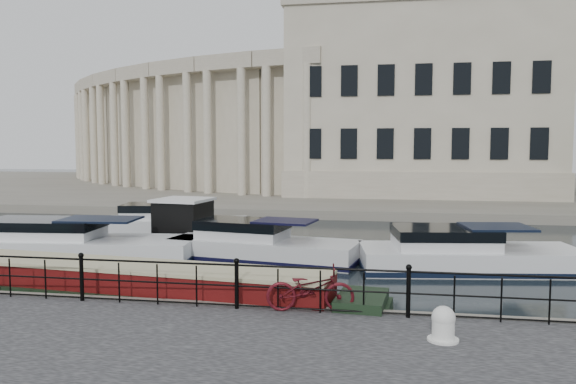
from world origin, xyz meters
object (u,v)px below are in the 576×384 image
object	(u,v)px
bicycle	(310,289)
mooring_bollard	(443,324)
harbour_hut	(183,225)
narrowboat	(126,293)

from	to	relation	value
bicycle	mooring_bollard	world-z (taller)	bicycle
mooring_bollard	harbour_hut	distance (m)	15.60
mooring_bollard	bicycle	bearing A→B (deg)	152.24
narrowboat	harbour_hut	size ratio (longest dim) A/B	4.35
narrowboat	harbour_hut	distance (m)	9.28
bicycle	mooring_bollard	size ratio (longest dim) A/B	2.94
mooring_bollard	harbour_hut	world-z (taller)	harbour_hut
bicycle	harbour_hut	xyz separation A→B (m)	(-7.04, 10.53, -0.14)
narrowboat	mooring_bollard	bearing A→B (deg)	-13.98
bicycle	harbour_hut	world-z (taller)	harbour_hut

